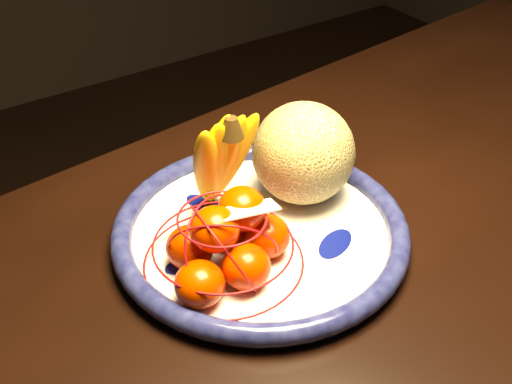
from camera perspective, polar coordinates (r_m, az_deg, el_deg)
dining_table at (r=0.93m, az=17.64°, el=-7.25°), size 1.66×1.11×0.79m
fruit_bowl at (r=0.81m, az=0.39°, el=-3.48°), size 0.38×0.38×0.03m
cantaloupe at (r=0.84m, az=4.23°, el=3.47°), size 0.14×0.14×0.14m
banana_bunch at (r=0.79m, az=-3.34°, el=3.07°), size 0.11×0.10×0.17m
mandarin_bag at (r=0.74m, az=-2.64°, el=-4.57°), size 0.20×0.20×0.12m
price_tag at (r=0.71m, az=-0.73°, el=-1.60°), size 0.07×0.04×0.01m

